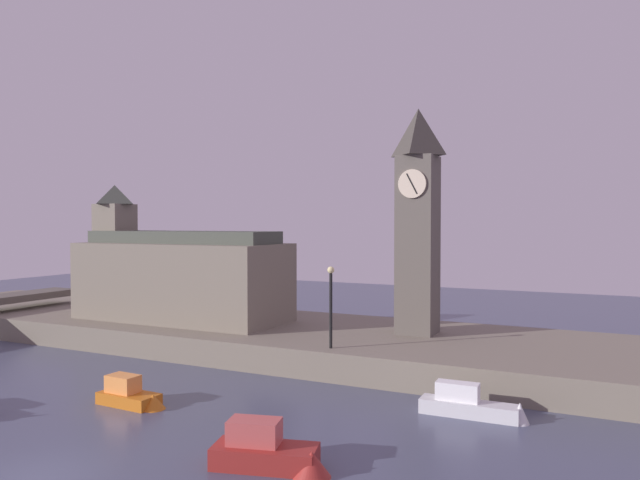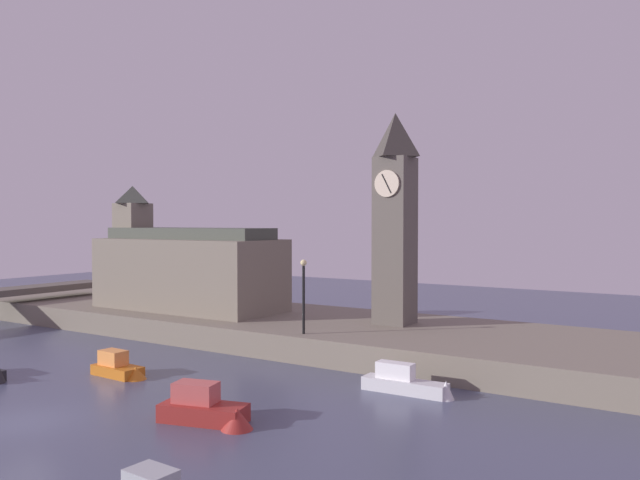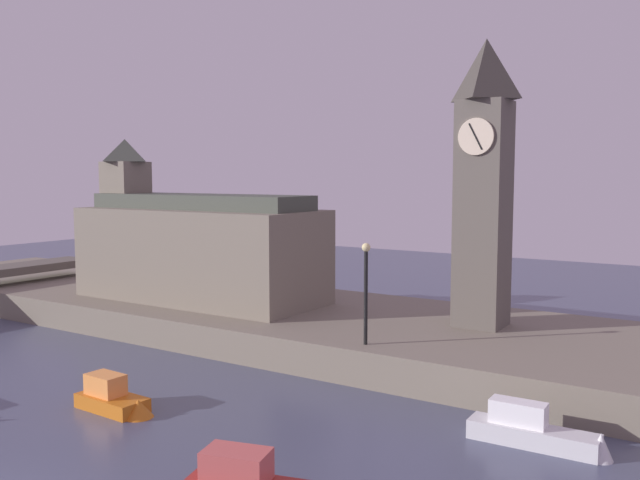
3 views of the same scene
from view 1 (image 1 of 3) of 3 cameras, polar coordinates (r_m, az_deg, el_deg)
ground_plane at (r=21.70m, az=-25.34°, el=-19.88°), size 120.00×120.00×0.00m
far_embankment at (r=36.89m, az=0.09°, el=-9.54°), size 70.00×12.00×1.50m
clock_tower at (r=35.06m, az=9.27°, el=2.11°), size 2.34×2.38×12.97m
parliament_hall at (r=41.20m, az=-13.50°, el=-3.23°), size 14.16×5.89×9.07m
streetlamp at (r=30.72m, az=1.03°, el=-5.50°), size 0.36×0.36×4.18m
boat_patrol_orange at (r=27.98m, az=-17.31°, el=-13.94°), size 3.34×1.37×1.32m
boat_dinghy_red at (r=20.48m, az=-4.49°, el=-19.49°), size 4.29×2.24×1.53m
boat_ferry_white at (r=26.06m, az=14.59°, el=-15.03°), size 4.44×1.09×1.51m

